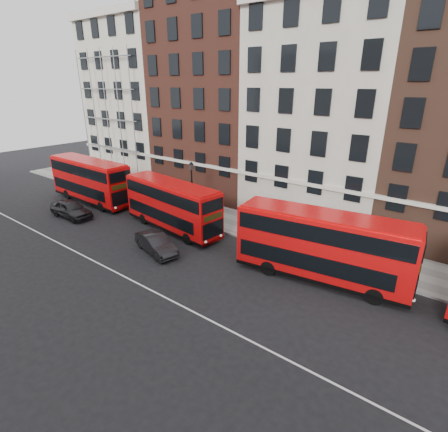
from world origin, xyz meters
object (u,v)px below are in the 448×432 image
Objects in this scene: bus_a at (90,180)px; car_front at (156,243)px; bus_b at (172,204)px; bus_c at (322,245)px; car_rear at (71,209)px.

bus_a is 2.50× the size of car_front.
car_front is (2.27, -3.96, -1.60)m from bus_b.
bus_a is 0.98× the size of bus_c.
bus_a is 15.37m from car_front.
car_front is (14.74, -3.96, -1.77)m from bus_a.
bus_b is at bearing -70.41° from car_rear.
bus_c is 24.05m from car_rear.
bus_a is at bearing 172.01° from bus_c.
bus_b is at bearing 44.42° from car_front.
bus_c reaches higher than bus_a.
bus_b is 4.84m from car_front.
car_rear reaches higher than car_front.
bus_a is 2.27× the size of car_rear.
bus_b reaches higher than car_rear.
car_rear is (-23.67, -3.91, -1.67)m from bus_c.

